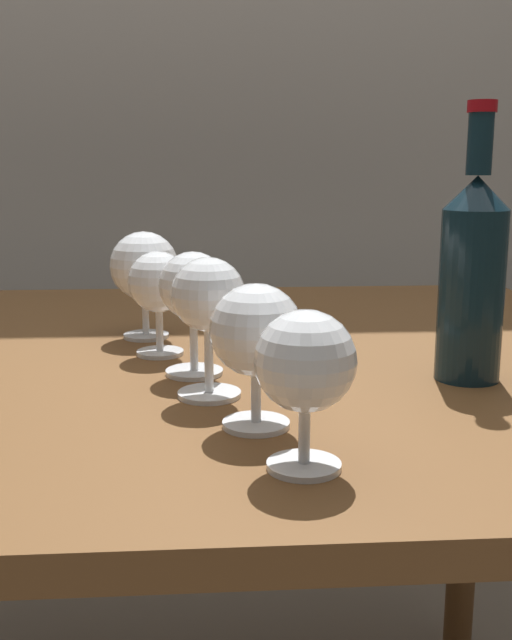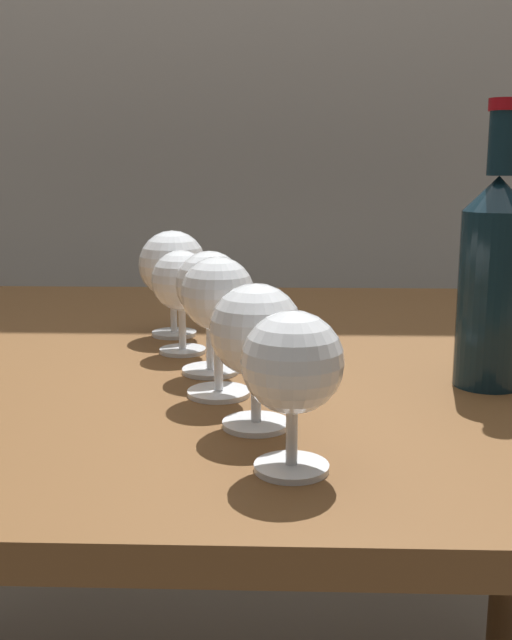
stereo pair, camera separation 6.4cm
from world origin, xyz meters
name	(u,v)px [view 1 (the left image)]	position (x,y,z in m)	size (l,w,h in m)	color
back_wall	(190,30)	(0.00, 1.05, 1.30)	(5.00, 0.08, 2.60)	gray
dining_table	(185,424)	(0.00, 0.00, 0.66)	(1.18, 0.97, 0.75)	brown
wine_glass_merlot	(305,364)	(0.10, -0.37, 0.83)	(0.08, 0.08, 0.12)	white
wine_glass_pinot	(256,333)	(0.07, -0.27, 0.84)	(0.08, 0.08, 0.13)	white
wine_glass_empty	(208,300)	(0.03, -0.18, 0.85)	(0.07, 0.07, 0.14)	white
wine_glass_amber	(193,289)	(0.01, -0.10, 0.85)	(0.07, 0.07, 0.14)	white
wine_glass_cabernet	(158,285)	(-0.03, -0.01, 0.84)	(0.07, 0.07, 0.13)	white
wine_glass_chardonnay	(144,266)	(-0.05, 0.08, 0.85)	(0.09, 0.09, 0.14)	white
wine_bottle	(472,273)	(0.31, -0.14, 0.87)	(0.07, 0.07, 0.29)	#0F232D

